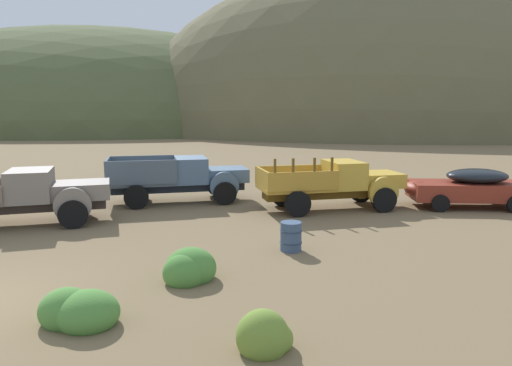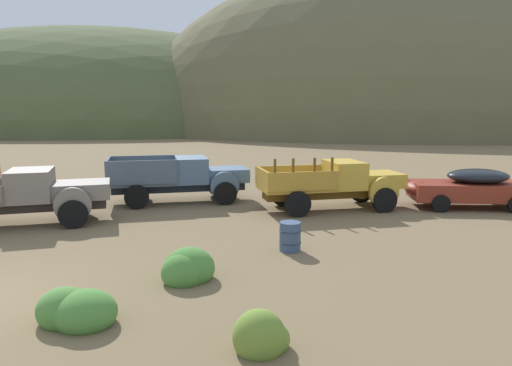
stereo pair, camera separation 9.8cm
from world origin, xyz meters
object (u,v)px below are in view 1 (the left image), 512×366
(truck_chalk_blue, at_px, (187,178))
(truck_faded_yellow, at_px, (341,184))
(oil_drum_by_truck, at_px, (291,236))
(truck_primer_gray, at_px, (29,196))
(car_rust_red, at_px, (466,187))

(truck_chalk_blue, distance_m, truck_faded_yellow, 6.41)
(truck_chalk_blue, relative_size, oil_drum_by_truck, 7.40)
(truck_primer_gray, relative_size, oil_drum_by_truck, 7.91)
(truck_primer_gray, relative_size, truck_chalk_blue, 1.07)
(truck_primer_gray, distance_m, truck_chalk_blue, 6.24)
(truck_primer_gray, distance_m, car_rust_red, 16.36)
(oil_drum_by_truck, bearing_deg, truck_primer_gray, 162.98)
(truck_primer_gray, distance_m, oil_drum_by_truck, 9.23)
(truck_chalk_blue, xyz_separation_m, car_rust_red, (11.33, -0.79, -0.19))
(truck_faded_yellow, height_order, oil_drum_by_truck, truck_faded_yellow)
(car_rust_red, distance_m, oil_drum_by_truck, 9.40)
(truck_faded_yellow, bearing_deg, car_rust_red, -10.84)
(truck_primer_gray, bearing_deg, car_rust_red, -7.32)
(truck_chalk_blue, relative_size, truck_faded_yellow, 1.02)
(oil_drum_by_truck, bearing_deg, truck_chalk_blue, 121.17)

